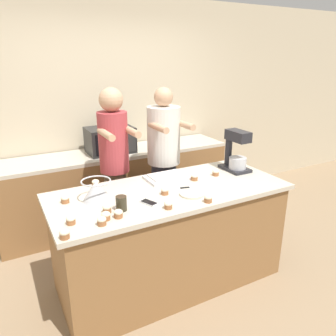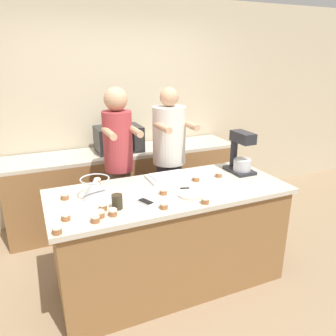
% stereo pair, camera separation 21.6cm
% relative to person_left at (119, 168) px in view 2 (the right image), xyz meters
% --- Properties ---
extents(ground_plane, '(16.00, 16.00, 0.00)m').
position_rel_person_left_xyz_m(ground_plane, '(0.26, -0.67, -0.94)').
color(ground_plane, '#937A5B').
extents(back_wall, '(10.00, 0.06, 2.70)m').
position_rel_person_left_xyz_m(back_wall, '(0.26, 1.03, 0.41)').
color(back_wall, beige).
rests_on(back_wall, ground_plane).
extents(island_counter, '(2.05, 0.87, 0.93)m').
position_rel_person_left_xyz_m(island_counter, '(0.26, -0.67, -0.48)').
color(island_counter, olive).
rests_on(island_counter, ground_plane).
extents(back_counter, '(2.80, 0.60, 0.92)m').
position_rel_person_left_xyz_m(back_counter, '(0.26, 0.68, -0.48)').
color(back_counter, olive).
rests_on(back_counter, ground_plane).
extents(person_left, '(0.31, 0.48, 1.74)m').
position_rel_person_left_xyz_m(person_left, '(0.00, 0.00, 0.00)').
color(person_left, brown).
rests_on(person_left, ground_plane).
extents(person_right, '(0.36, 0.51, 1.72)m').
position_rel_person_left_xyz_m(person_right, '(0.55, 0.00, -0.04)').
color(person_right, '#33384C').
rests_on(person_right, ground_plane).
extents(stand_mixer, '(0.20, 0.30, 0.40)m').
position_rel_person_left_xyz_m(stand_mixer, '(1.07, -0.54, 0.16)').
color(stand_mixer, '#232328').
rests_on(stand_mixer, island_counter).
extents(mixing_bowl, '(0.24, 0.24, 0.17)m').
position_rel_person_left_xyz_m(mixing_bowl, '(-0.36, -0.59, 0.07)').
color(mixing_bowl, '#BCBCC1').
rests_on(mixing_bowl, island_counter).
extents(baking_tray, '(0.40, 0.26, 0.04)m').
position_rel_person_left_xyz_m(baking_tray, '(0.36, -0.44, -0.00)').
color(baking_tray, silver).
rests_on(baking_tray, island_counter).
extents(microwave_oven, '(0.53, 0.38, 0.30)m').
position_rel_person_left_xyz_m(microwave_oven, '(0.19, 0.68, 0.13)').
color(microwave_oven, black).
rests_on(microwave_oven, back_counter).
extents(cell_phone, '(0.12, 0.16, 0.01)m').
position_rel_person_left_xyz_m(cell_phone, '(-0.02, -0.84, -0.01)').
color(cell_phone, silver).
rests_on(cell_phone, island_counter).
extents(drinking_glass, '(0.08, 0.08, 0.11)m').
position_rel_person_left_xyz_m(drinking_glass, '(-0.25, -0.85, 0.04)').
color(drinking_glass, '#332D1E').
rests_on(drinking_glass, island_counter).
extents(small_plate, '(0.20, 0.20, 0.02)m').
position_rel_person_left_xyz_m(small_plate, '(0.36, -0.86, -0.01)').
color(small_plate, beige).
rests_on(small_plate, island_counter).
extents(knife, '(0.22, 0.07, 0.01)m').
position_rel_person_left_xyz_m(knife, '(0.44, -0.72, -0.02)').
color(knife, '#BCBCC1').
rests_on(knife, island_counter).
extents(cupcake_0, '(0.06, 0.06, 0.06)m').
position_rel_person_left_xyz_m(cupcake_0, '(-0.36, -0.84, 0.01)').
color(cupcake_0, '#9E6038').
rests_on(cupcake_0, island_counter).
extents(cupcake_1, '(0.06, 0.06, 0.06)m').
position_rel_person_left_xyz_m(cupcake_1, '(-0.71, -1.06, 0.01)').
color(cupcake_1, '#9E6038').
rests_on(cupcake_1, island_counter).
extents(cupcake_2, '(0.06, 0.06, 0.06)m').
position_rel_person_left_xyz_m(cupcake_2, '(0.17, -0.75, 0.01)').
color(cupcake_2, '#9E6038').
rests_on(cupcake_2, island_counter).
extents(cupcake_3, '(0.06, 0.06, 0.06)m').
position_rel_person_left_xyz_m(cupcake_3, '(-0.31, -0.95, 0.01)').
color(cupcake_3, '#9E6038').
rests_on(cupcake_3, island_counter).
extents(cupcake_4, '(0.06, 0.06, 0.06)m').
position_rel_person_left_xyz_m(cupcake_4, '(-0.40, -0.94, 0.01)').
color(cupcake_4, '#9E6038').
rests_on(cupcake_4, island_counter).
extents(cupcake_5, '(0.06, 0.06, 0.06)m').
position_rel_person_left_xyz_m(cupcake_5, '(0.80, -0.58, 0.01)').
color(cupcake_5, '#9E6038').
rests_on(cupcake_5, island_counter).
extents(cupcake_6, '(0.06, 0.06, 0.06)m').
position_rel_person_left_xyz_m(cupcake_6, '(0.56, -0.59, 0.01)').
color(cupcake_6, '#9E6038').
rests_on(cupcake_6, island_counter).
extents(cupcake_7, '(0.06, 0.06, 0.06)m').
position_rel_person_left_xyz_m(cupcake_7, '(-0.59, -0.52, 0.01)').
color(cupcake_7, '#9E6038').
rests_on(cupcake_7, island_counter).
extents(cupcake_8, '(0.06, 0.06, 0.06)m').
position_rel_person_left_xyz_m(cupcake_8, '(0.07, -0.99, 0.01)').
color(cupcake_8, '#9E6038').
rests_on(cupcake_8, island_counter).
extents(cupcake_9, '(0.06, 0.06, 0.06)m').
position_rel_person_left_xyz_m(cupcake_9, '(-0.29, -0.30, 0.01)').
color(cupcake_9, '#9E6038').
rests_on(cupcake_9, island_counter).
extents(cupcake_10, '(0.06, 0.06, 0.06)m').
position_rel_person_left_xyz_m(cupcake_10, '(0.40, -1.04, 0.01)').
color(cupcake_10, '#9E6038').
rests_on(cupcake_10, island_counter).
extents(cupcake_11, '(0.06, 0.06, 0.06)m').
position_rel_person_left_xyz_m(cupcake_11, '(-0.45, -1.00, 0.01)').
color(cupcake_11, '#9E6038').
rests_on(cupcake_11, island_counter).
extents(cupcake_12, '(0.06, 0.06, 0.06)m').
position_rel_person_left_xyz_m(cupcake_12, '(-0.63, -0.89, 0.01)').
color(cupcake_12, '#9E6038').
rests_on(cupcake_12, island_counter).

